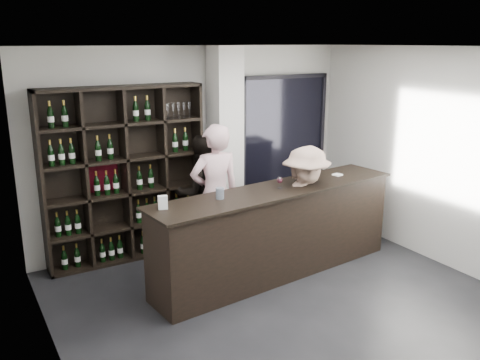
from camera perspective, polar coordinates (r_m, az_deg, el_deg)
floor at (r=5.86m, az=7.36°, el=-15.16°), size 5.00×5.50×0.01m
wine_shelf at (r=7.05m, az=-12.78°, el=0.51°), size 2.20×0.35×2.40m
structural_column at (r=7.47m, az=-1.64°, el=3.69°), size 0.40×0.40×2.90m
glass_panel at (r=8.29m, az=4.95°, el=4.44°), size 1.60×0.08×2.10m
tasting_counter at (r=6.59m, az=4.15°, el=-5.81°), size 3.52×0.73×1.16m
taster_pink at (r=6.84m, az=-2.81°, el=-1.66°), size 0.73×0.51×1.92m
taster_black at (r=7.36m, az=-4.42°, el=-1.41°), size 0.89×0.73×1.68m
customer at (r=6.68m, az=7.33°, el=-3.30°), size 1.21×0.89×1.67m
wine_glass at (r=6.39m, az=4.49°, el=-0.21°), size 0.08×0.08×0.17m
spit_cup at (r=5.97m, az=-2.27°, el=-1.50°), size 0.13×0.13×0.13m
napkin_stack at (r=7.15m, az=10.88°, el=0.58°), size 0.13×0.13×0.02m
card_stand at (r=5.66m, az=-8.67°, el=-2.51°), size 0.11×0.08×0.15m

